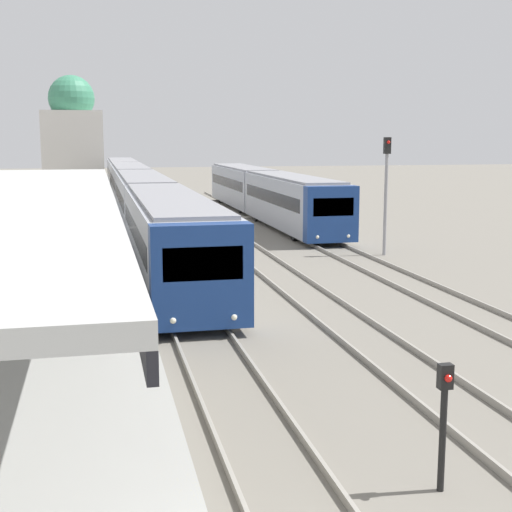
% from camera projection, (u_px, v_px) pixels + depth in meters
% --- Properties ---
extents(platform_canopy, '(4.00, 22.59, 2.87)m').
position_uv_depth(platform_canopy, '(18.00, 199.00, 14.96)').
color(platform_canopy, beige).
rests_on(platform_canopy, station_platform).
extents(person_on_platform, '(0.40, 0.40, 1.66)m').
position_uv_depth(person_on_platform, '(90.00, 264.00, 17.27)').
color(person_on_platform, '#2D2D33').
rests_on(person_on_platform, station_platform).
extents(train_near, '(2.60, 59.00, 3.05)m').
position_uv_depth(train_near, '(136.00, 190.00, 46.06)').
color(train_near, navy).
rests_on(train_near, ground_plane).
extents(train_far, '(2.51, 27.24, 2.99)m').
position_uv_depth(train_far, '(265.00, 191.00, 45.68)').
color(train_far, navy).
rests_on(train_far, ground_plane).
extents(signal_post_near, '(0.20, 0.21, 1.91)m').
position_uv_depth(signal_post_near, '(444.00, 413.00, 10.12)').
color(signal_post_near, black).
rests_on(signal_post_near, ground_plane).
extents(signal_mast_far, '(0.28, 0.29, 5.08)m').
position_uv_depth(signal_mast_far, '(386.00, 182.00, 30.56)').
color(signal_mast_far, gray).
rests_on(signal_mast_far, ground_plane).
extents(distant_domed_building, '(4.88, 4.88, 10.14)m').
position_uv_depth(distant_domed_building, '(73.00, 142.00, 59.10)').
color(distant_domed_building, silver).
rests_on(distant_domed_building, ground_plane).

